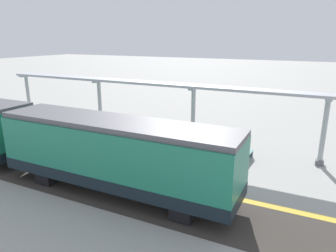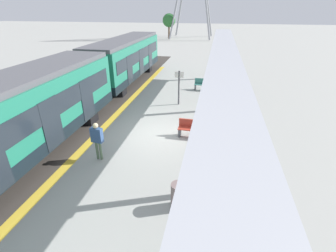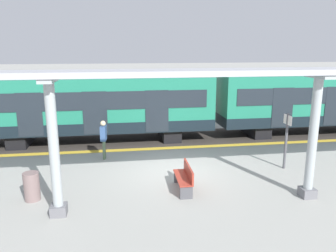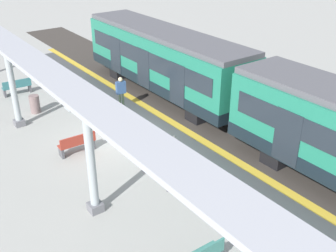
{
  "view_description": "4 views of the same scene",
  "coord_description": "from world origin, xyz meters",
  "px_view_note": "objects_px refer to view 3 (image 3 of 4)",
  "views": [
    {
      "loc": [
        -15.65,
        -11.01,
        6.99
      ],
      "look_at": [
        0.99,
        -2.86,
        1.67
      ],
      "focal_mm": 33.14,
      "sensor_mm": 36.0,
      "label": 1
    },
    {
      "loc": [
        2.55,
        -10.73,
        5.81
      ],
      "look_at": [
        0.71,
        -1.39,
        1.19
      ],
      "focal_mm": 26.49,
      "sensor_mm": 36.0,
      "label": 2
    },
    {
      "loc": [
        11.88,
        -2.07,
        4.65
      ],
      "look_at": [
        -1.25,
        -0.03,
        1.51
      ],
      "focal_mm": 35.79,
      "sensor_mm": 36.0,
      "label": 3
    },
    {
      "loc": [
        7.13,
        13.72,
        8.49
      ],
      "look_at": [
        -0.65,
        3.08,
        1.76
      ],
      "focal_mm": 43.26,
      "sensor_mm": 36.0,
      "label": 4
    }
  ],
  "objects_px": {
    "train_near_carriage": "(96,105)",
    "train_far_carriage": "(320,100)",
    "bench_near_end": "(185,177)",
    "platform_info_sign": "(286,136)",
    "canopy_pillar_second": "(54,148)",
    "canopy_pillar_third": "(313,137)",
    "passenger_waiting_near_edge": "(104,135)",
    "trash_bin": "(32,186)"
  },
  "relations": [
    {
      "from": "trash_bin",
      "to": "platform_info_sign",
      "type": "bearing_deg",
      "value": 98.84
    },
    {
      "from": "train_far_carriage",
      "to": "canopy_pillar_second",
      "type": "distance_m",
      "value": 14.95
    },
    {
      "from": "passenger_waiting_near_edge",
      "to": "canopy_pillar_third",
      "type": "bearing_deg",
      "value": 53.57
    },
    {
      "from": "train_near_carriage",
      "to": "passenger_waiting_near_edge",
      "type": "xyz_separation_m",
      "value": [
        2.91,
        0.4,
        -0.79
      ]
    },
    {
      "from": "canopy_pillar_second",
      "to": "canopy_pillar_third",
      "type": "xyz_separation_m",
      "value": [
        0.0,
        7.62,
        0.0
      ]
    },
    {
      "from": "train_near_carriage",
      "to": "trash_bin",
      "type": "height_order",
      "value": "train_near_carriage"
    },
    {
      "from": "canopy_pillar_second",
      "to": "bench_near_end",
      "type": "distance_m",
      "value": 4.32
    },
    {
      "from": "canopy_pillar_second",
      "to": "bench_near_end",
      "type": "bearing_deg",
      "value": 106.17
    },
    {
      "from": "canopy_pillar_second",
      "to": "platform_info_sign",
      "type": "xyz_separation_m",
      "value": [
        -2.54,
        8.15,
        -0.64
      ]
    },
    {
      "from": "train_far_carriage",
      "to": "passenger_waiting_near_edge",
      "type": "height_order",
      "value": "train_far_carriage"
    },
    {
      "from": "train_near_carriage",
      "to": "platform_info_sign",
      "type": "distance_m",
      "value": 9.05
    },
    {
      "from": "trash_bin",
      "to": "train_near_carriage",
      "type": "bearing_deg",
      "value": 165.53
    },
    {
      "from": "train_near_carriage",
      "to": "trash_bin",
      "type": "xyz_separation_m",
      "value": [
        6.57,
        -1.7,
        -1.38
      ]
    },
    {
      "from": "train_near_carriage",
      "to": "bench_near_end",
      "type": "relative_size",
      "value": 7.6
    },
    {
      "from": "bench_near_end",
      "to": "platform_info_sign",
      "type": "xyz_separation_m",
      "value": [
        -1.41,
        4.27,
        0.89
      ]
    },
    {
      "from": "train_far_carriage",
      "to": "platform_info_sign",
      "type": "height_order",
      "value": "train_far_carriage"
    },
    {
      "from": "train_far_carriage",
      "to": "canopy_pillar_third",
      "type": "height_order",
      "value": "canopy_pillar_third"
    },
    {
      "from": "bench_near_end",
      "to": "passenger_waiting_near_edge",
      "type": "relative_size",
      "value": 0.91
    },
    {
      "from": "train_near_carriage",
      "to": "bench_near_end",
      "type": "height_order",
      "value": "train_near_carriage"
    },
    {
      "from": "bench_near_end",
      "to": "canopy_pillar_third",
      "type": "bearing_deg",
      "value": 73.24
    },
    {
      "from": "bench_near_end",
      "to": "trash_bin",
      "type": "xyz_separation_m",
      "value": [
        0.01,
        -4.85,
        0.0
      ]
    },
    {
      "from": "train_near_carriage",
      "to": "canopy_pillar_second",
      "type": "distance_m",
      "value": 7.73
    },
    {
      "from": "train_near_carriage",
      "to": "train_far_carriage",
      "type": "bearing_deg",
      "value": 90.0
    },
    {
      "from": "canopy_pillar_third",
      "to": "bench_near_end",
      "type": "relative_size",
      "value": 2.57
    },
    {
      "from": "canopy_pillar_third",
      "to": "train_far_carriage",
      "type": "bearing_deg",
      "value": 145.96
    },
    {
      "from": "bench_near_end",
      "to": "passenger_waiting_near_edge",
      "type": "bearing_deg",
      "value": -143.13
    },
    {
      "from": "bench_near_end",
      "to": "platform_info_sign",
      "type": "bearing_deg",
      "value": 108.28
    },
    {
      "from": "canopy_pillar_third",
      "to": "passenger_waiting_near_edge",
      "type": "distance_m",
      "value": 8.11
    },
    {
      "from": "trash_bin",
      "to": "passenger_waiting_near_edge",
      "type": "bearing_deg",
      "value": 150.21
    },
    {
      "from": "train_far_carriage",
      "to": "passenger_waiting_near_edge",
      "type": "distance_m",
      "value": 12.06
    },
    {
      "from": "bench_near_end",
      "to": "platform_info_sign",
      "type": "height_order",
      "value": "platform_info_sign"
    },
    {
      "from": "train_far_carriage",
      "to": "canopy_pillar_second",
      "type": "relative_size",
      "value": 2.96
    },
    {
      "from": "canopy_pillar_third",
      "to": "trash_bin",
      "type": "height_order",
      "value": "canopy_pillar_third"
    },
    {
      "from": "train_near_carriage",
      "to": "passenger_waiting_near_edge",
      "type": "height_order",
      "value": "train_near_carriage"
    },
    {
      "from": "bench_near_end",
      "to": "trash_bin",
      "type": "bearing_deg",
      "value": -89.91
    },
    {
      "from": "train_far_carriage",
      "to": "trash_bin",
      "type": "relative_size",
      "value": 12.86
    },
    {
      "from": "train_near_carriage",
      "to": "trash_bin",
      "type": "bearing_deg",
      "value": -14.47
    },
    {
      "from": "platform_info_sign",
      "to": "passenger_waiting_near_edge",
      "type": "height_order",
      "value": "platform_info_sign"
    },
    {
      "from": "canopy_pillar_second",
      "to": "platform_info_sign",
      "type": "relative_size",
      "value": 1.77
    },
    {
      "from": "train_far_carriage",
      "to": "bench_near_end",
      "type": "bearing_deg",
      "value": -53.68
    },
    {
      "from": "bench_near_end",
      "to": "trash_bin",
      "type": "relative_size",
      "value": 1.69
    },
    {
      "from": "canopy_pillar_third",
      "to": "bench_near_end",
      "type": "xyz_separation_m",
      "value": [
        -1.13,
        -3.74,
        -1.53
      ]
    }
  ]
}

